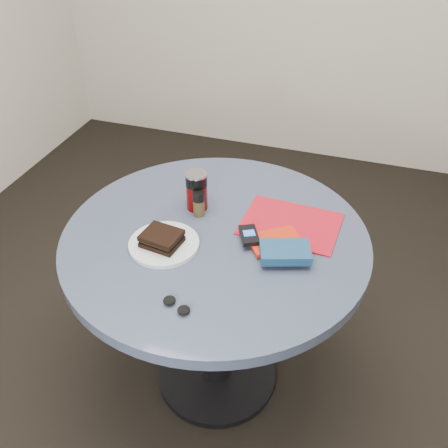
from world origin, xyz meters
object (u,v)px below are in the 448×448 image
(table, at_px, (216,272))
(sandwich, at_px, (162,238))
(soda_can, at_px, (197,191))
(pepper_grinder, at_px, (199,203))
(headphones, at_px, (176,305))
(mp3_player, at_px, (249,235))
(red_book, at_px, (275,241))
(plate, at_px, (164,244))
(novel, at_px, (285,252))
(magazine, at_px, (291,224))

(table, height_order, sandwich, sandwich)
(soda_can, height_order, pepper_grinder, soda_can)
(pepper_grinder, height_order, headphones, pepper_grinder)
(mp3_player, bearing_deg, table, 179.10)
(sandwich, height_order, red_book, sandwich)
(plate, distance_m, mp3_player, 0.27)
(red_book, bearing_deg, mp3_player, 153.77)
(sandwich, bearing_deg, soda_can, 83.01)
(pepper_grinder, bearing_deg, novel, -23.39)
(table, relative_size, mp3_player, 9.30)
(sandwich, bearing_deg, table, 38.94)
(magazine, relative_size, red_book, 1.95)
(plate, relative_size, soda_can, 1.61)
(red_book, bearing_deg, table, 147.89)
(sandwich, distance_m, magazine, 0.43)
(red_book, relative_size, mp3_player, 1.51)
(plate, distance_m, soda_can, 0.24)
(table, relative_size, headphones, 10.27)
(mp3_player, xyz_separation_m, headphones, (-0.11, -0.34, -0.02))
(soda_can, relative_size, mp3_player, 1.28)
(table, bearing_deg, novel, -12.85)
(sandwich, xyz_separation_m, pepper_grinder, (0.05, 0.20, 0.01))
(sandwich, xyz_separation_m, red_book, (0.33, 0.12, -0.02))
(soda_can, bearing_deg, plate, -96.57)
(plate, height_order, headphones, headphones)
(novel, bearing_deg, mp3_player, 138.81)
(magazine, xyz_separation_m, mp3_player, (-0.11, -0.13, 0.02))
(red_book, relative_size, headphones, 1.67)
(red_book, bearing_deg, magazine, 41.96)
(soda_can, bearing_deg, novel, -27.23)
(pepper_grinder, relative_size, novel, 0.62)
(novel, bearing_deg, sandwich, 169.86)
(mp3_player, bearing_deg, sandwich, -156.50)
(magazine, bearing_deg, mp3_player, -126.65)
(red_book, height_order, mp3_player, mp3_player)
(plate, relative_size, red_book, 1.37)
(plate, distance_m, pepper_grinder, 0.20)
(mp3_player, bearing_deg, magazine, 50.09)
(mp3_player, bearing_deg, red_book, 9.28)
(sandwich, relative_size, headphones, 1.31)
(novel, bearing_deg, red_book, 105.72)
(sandwich, xyz_separation_m, mp3_player, (0.25, 0.11, -0.01))
(magazine, height_order, headphones, headphones)
(magazine, relative_size, mp3_player, 2.94)
(plate, distance_m, red_book, 0.35)
(plate, distance_m, sandwich, 0.03)
(plate, distance_m, magazine, 0.43)
(table, relative_size, magazine, 3.16)
(plate, relative_size, mp3_player, 2.07)
(sandwich, height_order, magazine, sandwich)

